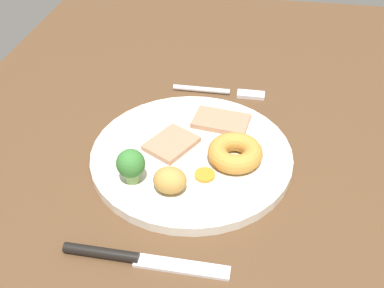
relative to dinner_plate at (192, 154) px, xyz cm
name	(u,v)px	position (x,y,z in cm)	size (l,w,h in cm)	color
dining_table	(209,171)	(0.36, 2.49, -2.50)	(120.00, 84.00, 3.60)	brown
dinner_plate	(192,154)	(0.00, 0.00, 0.00)	(27.48, 27.48, 1.40)	silver
meat_slice_main	(171,144)	(-0.36, -2.95, 1.10)	(6.69, 5.25, 0.80)	tan
meat_slice_under	(221,121)	(-6.76, 3.19, 1.10)	(7.98, 5.05, 0.80)	tan
yorkshire_pudding	(235,153)	(1.21, 5.97, 1.99)	(7.31, 7.31, 2.58)	#C68938
roast_potato_left	(170,180)	(8.08, -1.36, 2.29)	(4.17, 3.68, 3.18)	#BC8C42
carrot_coin_front	(202,175)	(4.97, 2.08, 0.91)	(2.63, 2.63, 0.41)	orange
broccoli_floret	(131,165)	(7.28, -6.41, 3.39)	(3.63, 3.63, 4.70)	#8CB766
fork	(222,92)	(-16.96, 2.13, -0.31)	(2.01, 15.25, 0.90)	silver
knife	(130,258)	(18.19, -3.73, -0.25)	(1.77, 18.51, 1.20)	black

